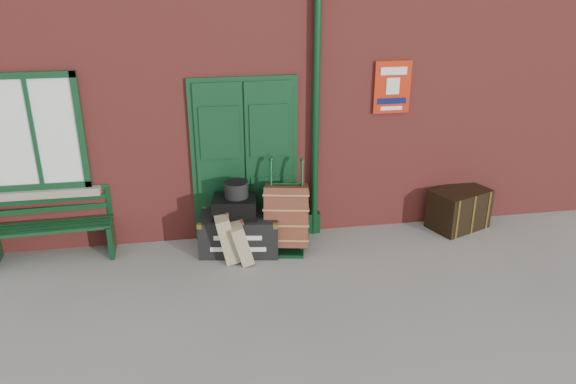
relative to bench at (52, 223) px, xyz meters
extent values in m
plane|color=gray|center=(2.84, -1.32, -0.47)|extent=(80.00, 80.00, 0.00)
cube|color=maroon|center=(2.84, 2.18, 1.53)|extent=(10.00, 4.00, 4.00)
cube|color=#0E351A|center=(2.54, 0.14, 0.63)|extent=(1.42, 0.12, 2.32)
cube|color=white|center=(-0.06, 0.13, 1.18)|extent=(1.20, 0.08, 1.50)
cylinder|color=#0C3319|center=(3.49, 0.10, 1.53)|extent=(0.10, 0.10, 4.00)
cube|color=red|center=(4.54, 0.15, 1.58)|extent=(0.50, 0.03, 0.70)
cube|color=#0E351A|center=(0.00, -0.07, -0.02)|extent=(1.53, 0.47, 0.04)
cube|color=#0E351A|center=(-0.01, 0.15, 0.26)|extent=(1.51, 0.11, 0.40)
cube|color=#0C3319|center=(0.73, -0.04, -0.24)|extent=(0.08, 0.46, 0.45)
cube|color=black|center=(2.41, -0.26, -0.21)|extent=(1.11, 0.72, 0.52)
cube|color=black|center=(2.36, -0.26, 0.17)|extent=(0.63, 0.50, 0.26)
cylinder|color=black|center=(2.39, -0.23, 0.41)|extent=(0.35, 0.35, 0.21)
cube|color=tan|center=(2.22, -0.45, -0.15)|extent=(0.32, 0.46, 0.64)
cube|color=tan|center=(2.40, -0.55, -0.19)|extent=(0.31, 0.41, 0.56)
cube|color=#0C3319|center=(3.01, -0.43, -0.45)|extent=(0.52, 0.42, 0.05)
cylinder|color=#0C3319|center=(2.84, -0.23, 0.13)|extent=(0.10, 0.33, 1.18)
cylinder|color=#0C3319|center=(3.24, -0.31, 0.13)|extent=(0.10, 0.33, 1.18)
cylinder|color=black|center=(2.78, -0.20, -0.36)|extent=(0.09, 0.23, 0.22)
cylinder|color=black|center=(3.31, -0.30, -0.36)|extent=(0.09, 0.23, 0.22)
cube|color=brown|center=(3.04, -0.29, 0.01)|extent=(0.68, 0.72, 0.88)
cube|color=black|center=(5.60, -0.07, -0.18)|extent=(0.94, 0.79, 0.58)
camera|label=1|loc=(1.94, -6.96, 3.17)|focal=35.00mm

